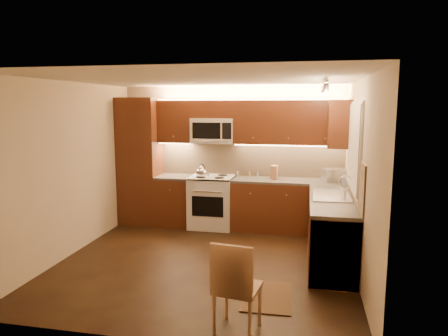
% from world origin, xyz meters
% --- Properties ---
extents(floor, '(4.00, 4.00, 0.01)m').
position_xyz_m(floor, '(0.00, 0.00, 0.00)').
color(floor, black).
rests_on(floor, ground).
extents(ceiling, '(4.00, 4.00, 0.01)m').
position_xyz_m(ceiling, '(0.00, 0.00, 2.50)').
color(ceiling, beige).
rests_on(ceiling, ground).
extents(wall_back, '(4.00, 0.01, 2.50)m').
position_xyz_m(wall_back, '(0.00, 2.00, 1.25)').
color(wall_back, '#C1AF8D').
rests_on(wall_back, ground).
extents(wall_front, '(4.00, 0.01, 2.50)m').
position_xyz_m(wall_front, '(0.00, -2.00, 1.25)').
color(wall_front, '#C1AF8D').
rests_on(wall_front, ground).
extents(wall_left, '(0.01, 4.00, 2.50)m').
position_xyz_m(wall_left, '(-2.00, 0.00, 1.25)').
color(wall_left, '#C1AF8D').
rests_on(wall_left, ground).
extents(wall_right, '(0.01, 4.00, 2.50)m').
position_xyz_m(wall_right, '(2.00, 0.00, 1.25)').
color(wall_right, '#C1AF8D').
rests_on(wall_right, ground).
extents(pantry, '(0.70, 0.60, 2.30)m').
position_xyz_m(pantry, '(-1.65, 1.70, 1.15)').
color(pantry, '#45210E').
rests_on(pantry, floor).
extents(base_cab_back_left, '(0.62, 0.60, 0.86)m').
position_xyz_m(base_cab_back_left, '(-0.99, 1.70, 0.43)').
color(base_cab_back_left, '#45210E').
rests_on(base_cab_back_left, floor).
extents(counter_back_left, '(0.62, 0.60, 0.04)m').
position_xyz_m(counter_back_left, '(-0.99, 1.70, 0.88)').
color(counter_back_left, '#393733').
rests_on(counter_back_left, base_cab_back_left).
extents(base_cab_back_right, '(1.92, 0.60, 0.86)m').
position_xyz_m(base_cab_back_right, '(1.04, 1.70, 0.43)').
color(base_cab_back_right, '#45210E').
rests_on(base_cab_back_right, floor).
extents(counter_back_right, '(1.92, 0.60, 0.04)m').
position_xyz_m(counter_back_right, '(1.04, 1.70, 0.88)').
color(counter_back_right, '#393733').
rests_on(counter_back_right, base_cab_back_right).
extents(base_cab_right, '(0.60, 2.00, 0.86)m').
position_xyz_m(base_cab_right, '(1.70, 0.40, 0.43)').
color(base_cab_right, '#45210E').
rests_on(base_cab_right, floor).
extents(counter_right, '(0.60, 2.00, 0.04)m').
position_xyz_m(counter_right, '(1.70, 0.40, 0.88)').
color(counter_right, '#393733').
rests_on(counter_right, base_cab_right).
extents(dishwasher, '(0.58, 0.60, 0.84)m').
position_xyz_m(dishwasher, '(1.70, -0.30, 0.43)').
color(dishwasher, silver).
rests_on(dishwasher, floor).
extents(backsplash_back, '(3.30, 0.02, 0.60)m').
position_xyz_m(backsplash_back, '(0.35, 1.99, 1.20)').
color(backsplash_back, tan).
rests_on(backsplash_back, wall_back).
extents(backsplash_right, '(0.02, 2.00, 0.60)m').
position_xyz_m(backsplash_right, '(1.99, 0.40, 1.20)').
color(backsplash_right, tan).
rests_on(backsplash_right, wall_right).
extents(upper_cab_back_left, '(0.62, 0.35, 0.75)m').
position_xyz_m(upper_cab_back_left, '(-0.99, 1.82, 1.88)').
color(upper_cab_back_left, '#45210E').
rests_on(upper_cab_back_left, wall_back).
extents(upper_cab_back_right, '(1.92, 0.35, 0.75)m').
position_xyz_m(upper_cab_back_right, '(1.04, 1.82, 1.88)').
color(upper_cab_back_right, '#45210E').
rests_on(upper_cab_back_right, wall_back).
extents(upper_cab_bridge, '(0.76, 0.35, 0.31)m').
position_xyz_m(upper_cab_bridge, '(-0.30, 1.82, 2.09)').
color(upper_cab_bridge, '#45210E').
rests_on(upper_cab_bridge, wall_back).
extents(upper_cab_right_corner, '(0.35, 0.50, 0.75)m').
position_xyz_m(upper_cab_right_corner, '(1.82, 1.40, 1.88)').
color(upper_cab_right_corner, '#45210E').
rests_on(upper_cab_right_corner, wall_right).
extents(stove, '(0.76, 0.65, 0.92)m').
position_xyz_m(stove, '(-0.30, 1.68, 0.46)').
color(stove, silver).
rests_on(stove, floor).
extents(microwave, '(0.76, 0.38, 0.44)m').
position_xyz_m(microwave, '(-0.30, 1.81, 1.72)').
color(microwave, silver).
rests_on(microwave, wall_back).
extents(window_frame, '(0.03, 1.44, 1.24)m').
position_xyz_m(window_frame, '(1.99, 0.55, 1.60)').
color(window_frame, silver).
rests_on(window_frame, wall_right).
extents(window_blinds, '(0.02, 1.36, 1.16)m').
position_xyz_m(window_blinds, '(1.97, 0.55, 1.60)').
color(window_blinds, silver).
rests_on(window_blinds, wall_right).
extents(sink, '(0.52, 0.86, 0.15)m').
position_xyz_m(sink, '(1.70, 0.55, 0.98)').
color(sink, silver).
rests_on(sink, counter_right).
extents(faucet, '(0.20, 0.04, 0.30)m').
position_xyz_m(faucet, '(1.88, 0.55, 1.05)').
color(faucet, silver).
rests_on(faucet, counter_right).
extents(track_light_bar, '(0.04, 1.20, 0.03)m').
position_xyz_m(track_light_bar, '(1.55, 0.40, 2.46)').
color(track_light_bar, silver).
rests_on(track_light_bar, ceiling).
extents(kettle, '(0.27, 0.27, 0.24)m').
position_xyz_m(kettle, '(-0.44, 1.52, 1.04)').
color(kettle, silver).
rests_on(kettle, stove).
extents(toaster_oven, '(0.43, 0.38, 0.21)m').
position_xyz_m(toaster_oven, '(1.79, 1.72, 1.01)').
color(toaster_oven, silver).
rests_on(toaster_oven, counter_back_right).
extents(knife_block, '(0.12, 0.18, 0.24)m').
position_xyz_m(knife_block, '(0.80, 1.74, 1.02)').
color(knife_block, '#966A44').
rests_on(knife_block, counter_back_right).
extents(spice_jar_a, '(0.06, 0.06, 0.10)m').
position_xyz_m(spice_jar_a, '(0.14, 1.86, 0.95)').
color(spice_jar_a, silver).
rests_on(spice_jar_a, counter_back_right).
extents(spice_jar_b, '(0.04, 0.04, 0.09)m').
position_xyz_m(spice_jar_b, '(0.14, 1.94, 0.95)').
color(spice_jar_b, brown).
rests_on(spice_jar_b, counter_back_right).
extents(spice_jar_c, '(0.06, 0.06, 0.10)m').
position_xyz_m(spice_jar_c, '(0.49, 1.94, 0.95)').
color(spice_jar_c, silver).
rests_on(spice_jar_c, counter_back_right).
extents(spice_jar_d, '(0.05, 0.05, 0.09)m').
position_xyz_m(spice_jar_d, '(0.34, 1.91, 0.94)').
color(spice_jar_d, olive).
rests_on(spice_jar_d, counter_back_right).
extents(soap_bottle, '(0.11, 0.11, 0.21)m').
position_xyz_m(soap_bottle, '(1.94, 1.29, 1.01)').
color(soap_bottle, '#B0B1B5').
rests_on(soap_bottle, counter_right).
extents(rug, '(0.56, 0.83, 0.01)m').
position_xyz_m(rug, '(0.95, -0.90, 0.01)').
color(rug, black).
rests_on(rug, floor).
extents(dining_chair, '(0.46, 0.46, 0.92)m').
position_xyz_m(dining_chair, '(0.73, -1.67, 0.46)').
color(dining_chair, '#966A44').
rests_on(dining_chair, floor).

